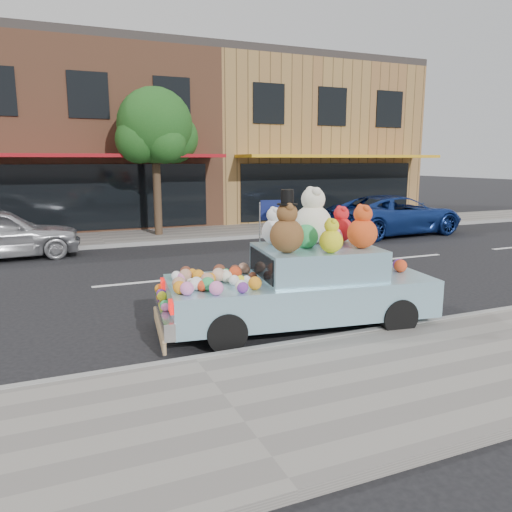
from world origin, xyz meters
TOP-DOWN VIEW (x-y plane):
  - ground at (0.00, 0.00)m, footprint 120.00×120.00m
  - near_sidewalk at (0.00, -6.50)m, footprint 60.00×3.00m
  - far_sidewalk at (0.00, 6.50)m, footprint 60.00×3.00m
  - near_kerb at (0.00, -5.00)m, footprint 60.00×0.12m
  - far_kerb at (0.00, 5.00)m, footprint 60.00×0.12m
  - storefront_mid at (0.00, 11.97)m, footprint 10.00×9.80m
  - storefront_right at (10.00, 11.97)m, footprint 10.00×9.80m
  - street_tree at (2.03, 6.55)m, footprint 3.00×2.70m
  - car_blue at (10.33, 3.85)m, footprint 5.42×2.76m
  - art_car at (2.09, -4.12)m, footprint 4.67×2.32m

SIDE VIEW (x-z plane):
  - ground at x=0.00m, z-range 0.00..0.00m
  - near_sidewalk at x=0.00m, z-range 0.00..0.12m
  - far_sidewalk at x=0.00m, z-range 0.00..0.12m
  - near_kerb at x=0.00m, z-range 0.00..0.13m
  - far_kerb at x=0.00m, z-range 0.00..0.13m
  - car_blue at x=10.33m, z-range 0.00..1.47m
  - art_car at x=2.09m, z-range -0.34..1.98m
  - storefront_mid at x=0.00m, z-range -0.01..7.29m
  - storefront_right at x=10.00m, z-range -0.01..7.29m
  - street_tree at x=2.03m, z-range 1.08..6.30m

